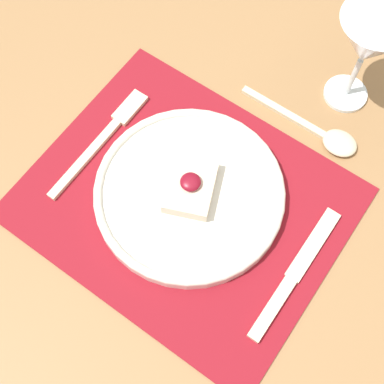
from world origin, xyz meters
The scene contains 8 objects.
ground_plane centered at (0.00, 0.00, 0.00)m, with size 8.00×8.00×0.00m, color #4C4742.
dining_table centered at (0.00, 0.00, 0.67)m, with size 1.50×1.20×0.75m.
placemat centered at (0.00, 0.00, 0.75)m, with size 0.40×0.33×0.00m, color maroon.
dinner_plate centered at (0.00, 0.01, 0.76)m, with size 0.25×0.25×0.05m.
fork centered at (-0.15, 0.02, 0.75)m, with size 0.02×0.20×0.01m.
knife centered at (0.17, -0.01, 0.75)m, with size 0.02×0.20×0.01m.
spoon centered at (0.10, 0.19, 0.75)m, with size 0.18×0.04×0.01m.
wine_glass_near centered at (0.09, 0.27, 0.86)m, with size 0.10×0.10×0.16m.
Camera 1 is at (0.16, -0.22, 1.41)m, focal length 50.00 mm.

